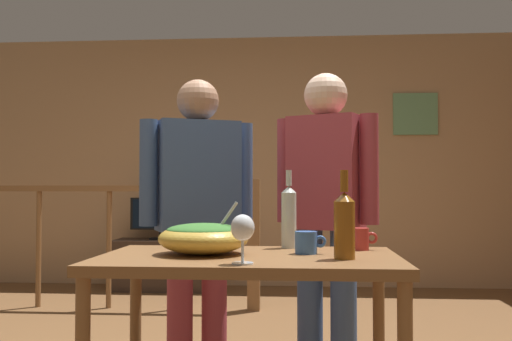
# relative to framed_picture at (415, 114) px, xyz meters

# --- Properties ---
(back_wall) EXTENTS (6.29, 0.10, 2.58)m
(back_wall) POSITION_rel_framed_picture_xyz_m (-1.72, 0.06, -0.47)
(back_wall) COLOR tan
(back_wall) RESTS_ON ground_plane
(framed_picture) EXTENTS (0.44, 0.03, 0.42)m
(framed_picture) POSITION_rel_framed_picture_xyz_m (0.00, 0.00, 0.00)
(framed_picture) COLOR #659869
(stair_railing) EXTENTS (3.15, 0.10, 1.08)m
(stair_railing) POSITION_rel_framed_picture_xyz_m (-2.59, -1.19, -1.08)
(stair_railing) COLOR brown
(stair_railing) RESTS_ON ground_plane
(tv_console) EXTENTS (0.90, 0.40, 0.50)m
(tv_console) POSITION_rel_framed_picture_xyz_m (-2.56, -0.29, -1.51)
(tv_console) COLOR #38281E
(tv_console) RESTS_ON ground_plane
(flat_screen_tv) EXTENTS (0.58, 0.12, 0.42)m
(flat_screen_tv) POSITION_rel_framed_picture_xyz_m (-2.56, -0.32, -1.02)
(flat_screen_tv) COLOR black
(flat_screen_tv) RESTS_ON tv_console
(serving_table) EXTENTS (1.14, 0.71, 0.75)m
(serving_table) POSITION_rel_framed_picture_xyz_m (-1.37, -3.74, -1.10)
(serving_table) COLOR brown
(serving_table) RESTS_ON ground_plane
(salad_bowl) EXTENTS (0.35, 0.35, 0.20)m
(salad_bowl) POSITION_rel_framed_picture_xyz_m (-1.55, -3.72, -0.95)
(salad_bowl) COLOR gold
(salad_bowl) RESTS_ON serving_table
(wine_glass) EXTENTS (0.08, 0.08, 0.17)m
(wine_glass) POSITION_rel_framed_picture_xyz_m (-1.37, -4.01, -0.90)
(wine_glass) COLOR silver
(wine_glass) RESTS_ON serving_table
(wine_bottle_clear) EXTENTS (0.06, 0.06, 0.34)m
(wine_bottle_clear) POSITION_rel_framed_picture_xyz_m (-1.22, -3.46, -0.87)
(wine_bottle_clear) COLOR silver
(wine_bottle_clear) RESTS_ON serving_table
(wine_bottle_amber) EXTENTS (0.08, 0.08, 0.32)m
(wine_bottle_amber) POSITION_rel_framed_picture_xyz_m (-1.01, -3.84, -0.88)
(wine_bottle_amber) COLOR brown
(wine_bottle_amber) RESTS_ON serving_table
(mug_red) EXTENTS (0.11, 0.08, 0.09)m
(mug_red) POSITION_rel_framed_picture_xyz_m (-0.92, -3.52, -0.97)
(mug_red) COLOR #B7332D
(mug_red) RESTS_ON serving_table
(mug_blue) EXTENTS (0.12, 0.09, 0.09)m
(mug_blue) POSITION_rel_framed_picture_xyz_m (-1.15, -3.68, -0.97)
(mug_blue) COLOR #3866B2
(mug_blue) RESTS_ON serving_table
(person_standing_left) EXTENTS (0.55, 0.37, 1.56)m
(person_standing_left) POSITION_rel_framed_picture_xyz_m (-1.70, -3.03, -0.84)
(person_standing_left) COLOR #9E3842
(person_standing_left) RESTS_ON ground_plane
(person_standing_right) EXTENTS (0.50, 0.34, 1.58)m
(person_standing_right) POSITION_rel_framed_picture_xyz_m (-1.04, -3.03, -0.84)
(person_standing_right) COLOR #3D5684
(person_standing_right) RESTS_ON ground_plane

